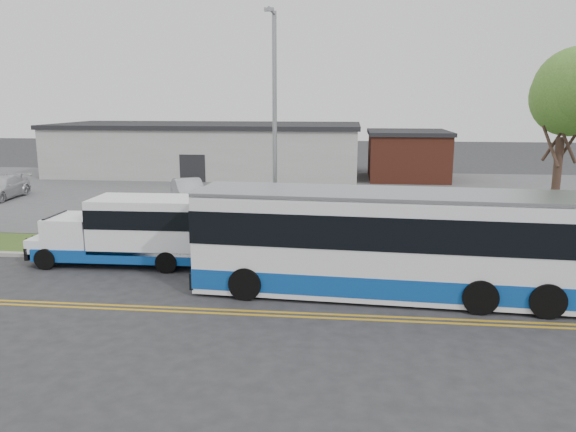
# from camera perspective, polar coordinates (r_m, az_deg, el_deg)

# --- Properties ---
(ground) EXTENTS (140.00, 140.00, 0.00)m
(ground) POSITION_cam_1_polar(r_m,az_deg,el_deg) (21.46, -10.32, -5.43)
(ground) COLOR #28282B
(ground) RESTS_ON ground
(lane_line_north) EXTENTS (70.00, 0.12, 0.01)m
(lane_line_north) POSITION_cam_1_polar(r_m,az_deg,el_deg) (18.01, -13.86, -8.94)
(lane_line_north) COLOR #C59217
(lane_line_north) RESTS_ON ground
(lane_line_south) EXTENTS (70.00, 0.12, 0.01)m
(lane_line_south) POSITION_cam_1_polar(r_m,az_deg,el_deg) (17.75, -14.19, -9.27)
(lane_line_south) COLOR #C59217
(lane_line_south) RESTS_ON ground
(curb) EXTENTS (80.00, 0.30, 0.15)m
(curb) POSITION_cam_1_polar(r_m,az_deg,el_deg) (22.45, -9.52, -4.43)
(curb) COLOR #9E9B93
(curb) RESTS_ON ground
(verge) EXTENTS (80.00, 3.30, 0.10)m
(verge) POSITION_cam_1_polar(r_m,az_deg,el_deg) (24.13, -8.36, -3.32)
(verge) COLOR #37511B
(verge) RESTS_ON ground
(parking_lot) EXTENTS (80.00, 25.00, 0.10)m
(parking_lot) POSITION_cam_1_polar(r_m,az_deg,el_deg) (37.63, -2.92, 2.18)
(parking_lot) COLOR #4C4C4F
(parking_lot) RESTS_ON ground
(commercial_building) EXTENTS (25.40, 10.40, 4.35)m
(commercial_building) POSITION_cam_1_polar(r_m,az_deg,el_deg) (48.32, -8.09, 6.73)
(commercial_building) COLOR #9E9E99
(commercial_building) RESTS_ON ground
(brick_wing) EXTENTS (6.30, 7.30, 3.90)m
(brick_wing) POSITION_cam_1_polar(r_m,az_deg,el_deg) (46.03, 12.02, 6.08)
(brick_wing) COLOR brown
(brick_wing) RESTS_ON ground
(tree_east) EXTENTS (5.20, 5.20, 8.33)m
(tree_east) POSITION_cam_1_polar(r_m,az_deg,el_deg) (23.97, 26.24, 10.41)
(tree_east) COLOR #3C2921
(tree_east) RESTS_ON verge
(streetlight_near) EXTENTS (0.35, 1.53, 9.50)m
(streetlight_near) POSITION_cam_1_polar(r_m,az_deg,el_deg) (22.58, -1.39, 9.11)
(streetlight_near) COLOR gray
(streetlight_near) RESTS_ON verge
(shuttle_bus) EXTENTS (6.88, 2.44, 2.61)m
(shuttle_bus) POSITION_cam_1_polar(r_m,az_deg,el_deg) (22.41, -15.54, -1.25)
(shuttle_bus) COLOR #0D4194
(shuttle_bus) RESTS_ON ground
(transit_bus) EXTENTS (12.38, 3.55, 3.39)m
(transit_bus) POSITION_cam_1_polar(r_m,az_deg,el_deg) (18.41, 9.69, -2.72)
(transit_bus) COLOR white
(transit_bus) RESTS_ON ground
(pedestrian) EXTENTS (0.78, 0.55, 2.01)m
(pedestrian) POSITION_cam_1_polar(r_m,az_deg,el_deg) (24.86, -19.20, -0.92)
(pedestrian) COLOR black
(pedestrian) RESTS_ON verge
(parked_car_a) EXTENTS (3.40, 4.73, 1.48)m
(parked_car_a) POSITION_cam_1_polar(r_m,az_deg,el_deg) (34.54, -10.08, 2.49)
(parked_car_a) COLOR #A3A7AA
(parked_car_a) RESTS_ON parking_lot
(parked_car_b) EXTENTS (2.22, 4.92, 1.40)m
(parked_car_b) POSITION_cam_1_polar(r_m,az_deg,el_deg) (40.05, -27.13, 2.57)
(parked_car_b) COLOR silver
(parked_car_b) RESTS_ON parking_lot
(grocery_bag_left) EXTENTS (0.32, 0.32, 0.32)m
(grocery_bag_left) POSITION_cam_1_polar(r_m,az_deg,el_deg) (24.96, -19.94, -2.91)
(grocery_bag_left) COLOR white
(grocery_bag_left) RESTS_ON verge
(grocery_bag_right) EXTENTS (0.32, 0.32, 0.32)m
(grocery_bag_right) POSITION_cam_1_polar(r_m,az_deg,el_deg) (25.14, -18.21, -2.69)
(grocery_bag_right) COLOR white
(grocery_bag_right) RESTS_ON verge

